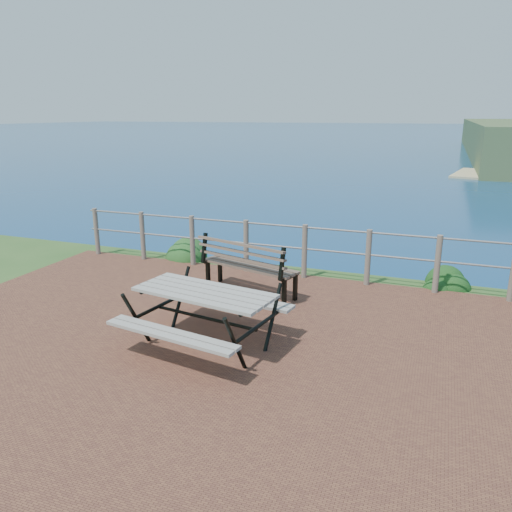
{
  "coord_description": "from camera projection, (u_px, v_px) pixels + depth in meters",
  "views": [
    {
      "loc": [
        2.25,
        -5.2,
        2.96
      ],
      "look_at": [
        -0.44,
        2.0,
        0.75
      ],
      "focal_mm": 35.0,
      "sensor_mm": 36.0,
      "label": 1
    }
  ],
  "objects": [
    {
      "name": "shrub_lip_west",
      "position": [
        193.0,
        257.0,
        10.61
      ],
      "size": [
        0.82,
        0.82,
        0.58
      ],
      "primitive_type": "ellipsoid",
      "color": "#21501E",
      "rests_on": "ground"
    },
    {
      "name": "picnic_table",
      "position": [
        205.0,
        312.0,
        6.42
      ],
      "size": [
        1.89,
        1.55,
        0.76
      ],
      "rotation": [
        0.0,
        0.0,
        -0.16
      ],
      "color": "gray",
      "rests_on": "ground"
    },
    {
      "name": "ground",
      "position": [
        233.0,
        358.0,
        6.25
      ],
      "size": [
        10.0,
        7.0,
        0.12
      ],
      "primitive_type": "cube",
      "color": "brown",
      "rests_on": "ground"
    },
    {
      "name": "ocean",
      "position": [
        442.0,
        121.0,
        186.32
      ],
      "size": [
        1200.0,
        1200.0,
        0.0
      ],
      "primitive_type": "plane",
      "color": "#15537E",
      "rests_on": "ground"
    },
    {
      "name": "safety_railing",
      "position": [
        305.0,
        249.0,
        9.11
      ],
      "size": [
        9.4,
        0.1,
        1.0
      ],
      "color": "#6B5B4C",
      "rests_on": "ground"
    },
    {
      "name": "park_bench",
      "position": [
        250.0,
        258.0,
        8.29
      ],
      "size": [
        1.78,
        0.89,
        0.98
      ],
      "rotation": [
        0.0,
        0.0,
        -0.28
      ],
      "color": "brown",
      "rests_on": "ground"
    },
    {
      "name": "shrub_lip_east",
      "position": [
        450.0,
        286.0,
        8.84
      ],
      "size": [
        0.74,
        0.74,
        0.47
      ],
      "primitive_type": "ellipsoid",
      "color": "#134017",
      "rests_on": "ground"
    }
  ]
}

